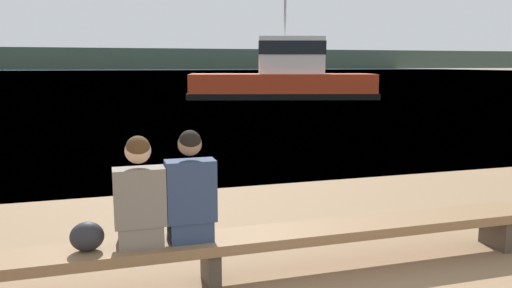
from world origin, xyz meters
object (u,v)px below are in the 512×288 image
at_px(bench_main, 210,246).
at_px(shopping_bag, 87,237).
at_px(person_right, 190,193).
at_px(person_left, 140,198).
at_px(tugboat_red, 284,79).

distance_m(bench_main, shopping_bag, 1.09).
bearing_deg(shopping_bag, person_right, 0.30).
relative_size(person_left, tugboat_red, 0.09).
bearing_deg(person_right, shopping_bag, -179.70).
relative_size(person_left, shopping_bag, 3.45).
bearing_deg(person_right, person_left, -180.00).
distance_m(bench_main, tugboat_red, 25.04).
xyz_separation_m(person_right, tugboat_red, (9.36, 23.29, 0.24)).
distance_m(bench_main, person_left, 0.80).
bearing_deg(shopping_bag, person_left, 0.59).
height_order(bench_main, shopping_bag, shopping_bag).
height_order(person_left, person_right, person_right).
bearing_deg(person_right, tugboat_red, 68.10).
distance_m(person_left, person_right, 0.44).
bearing_deg(shopping_bag, tugboat_red, 66.24).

